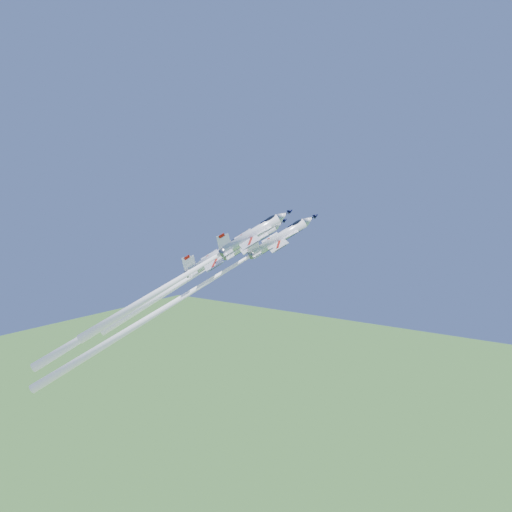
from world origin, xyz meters
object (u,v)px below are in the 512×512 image
Objects in this scene: jet_lead at (184,296)px; jet_slot at (152,295)px; jet_right at (193,270)px; jet_left at (200,272)px.

jet_slot is at bearing -107.31° from jet_lead.
jet_right is 10.74m from jet_slot.
jet_slot is at bearing -128.74° from jet_right.
jet_lead is 1.29× the size of jet_slot.
jet_left is (-2.44, 7.55, 3.53)m from jet_lead.
jet_slot is (-2.89, -10.60, -3.46)m from jet_left.
jet_lead is at bearing -160.98° from jet_right.
jet_right is at bearing 19.02° from jet_lead.
jet_left reaches higher than jet_slot.
jet_left is 11.52m from jet_slot.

